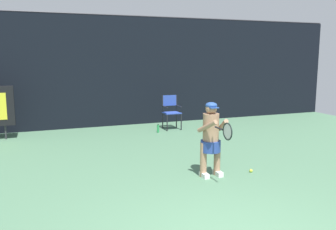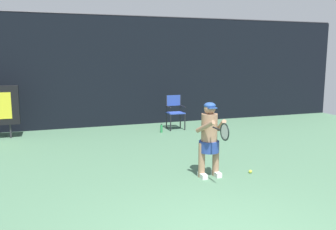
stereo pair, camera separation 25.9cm
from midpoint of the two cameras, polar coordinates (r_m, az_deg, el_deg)
The scene contains 6 objects.
backdrop_screen at distance 12.10m, azimuth -9.45°, elevation 6.74°, with size 18.00×0.12×3.66m.
umpire_chair at distance 11.54m, azimuth 1.74°, elevation 0.80°, with size 0.52×0.44×1.08m.
water_bottle at distance 11.09m, azimuth -0.38°, elevation -2.15°, with size 0.07×0.07×0.27m.
tennis_player at distance 7.01m, azimuth 7.61°, elevation -3.44°, with size 0.54×0.61×1.46m.
tennis_racket at distance 6.36m, azimuth 9.98°, elevation -2.61°, with size 0.03×0.60×0.31m.
tennis_ball_loose at distance 7.54m, azimuth 13.83°, elevation -8.66°, with size 0.07×0.07×0.07m.
Camera 2 is at (-1.90, -3.46, 2.32)m, focal length 38.66 mm.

